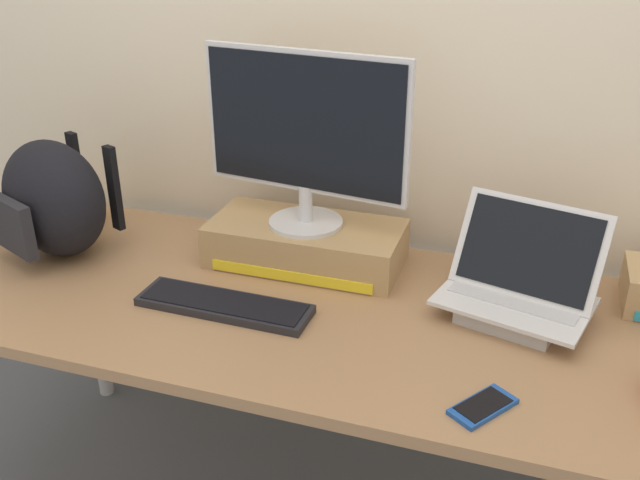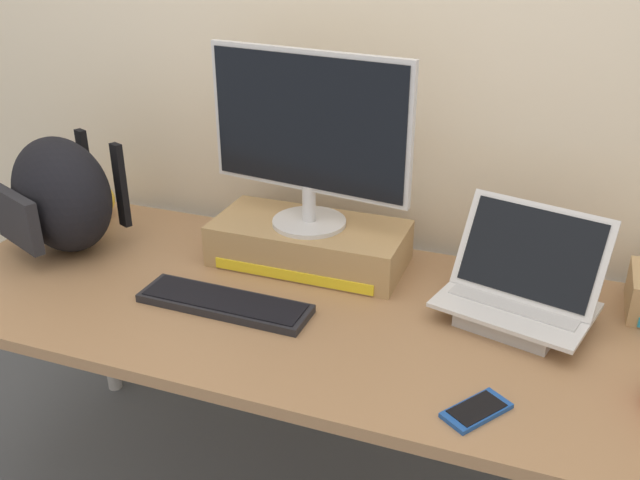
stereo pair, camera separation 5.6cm
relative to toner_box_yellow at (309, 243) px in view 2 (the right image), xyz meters
name	(u,v)px [view 2 (the right image)]	position (x,y,z in m)	size (l,w,h in m)	color
back_wall	(383,37)	(0.11, 0.28, 0.51)	(7.00, 0.10, 2.60)	beige
desk	(320,328)	(0.11, -0.21, -0.12)	(1.99, 0.77, 0.73)	#99704C
toner_box_yellow	(309,243)	(0.00, 0.00, 0.00)	(0.52, 0.25, 0.11)	#A88456
desktop_monitor	(308,135)	(0.00, 0.00, 0.31)	(0.56, 0.20, 0.46)	silver
open_laptop	(518,299)	(0.56, -0.10, 0.00)	(0.39, 0.32, 0.26)	#ADADB2
external_keyboard	(225,303)	(-0.11, -0.30, -0.05)	(0.43, 0.13, 0.02)	black
messenger_backpack	(61,195)	(-0.68, -0.16, 0.10)	(0.41, 0.35, 0.32)	black
cell_phone	(477,410)	(0.53, -0.48, -0.05)	(0.13, 0.15, 0.01)	#19479E
plush_toy	(98,200)	(-0.74, 0.06, 0.00)	(0.11, 0.11, 0.11)	gold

